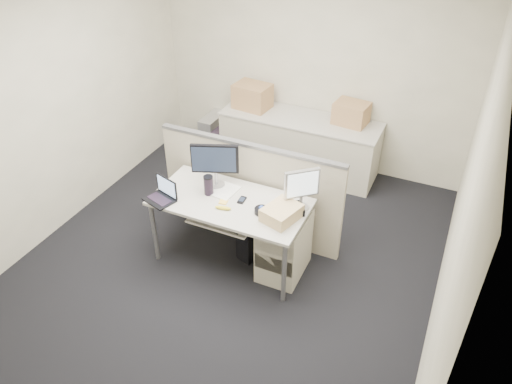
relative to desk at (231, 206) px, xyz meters
The scene contains 28 objects.
floor 0.67m from the desk, ahead, with size 4.00×4.50×0.01m, color black.
wall_back 2.35m from the desk, 90.00° to the left, with size 4.00×0.02×2.70m, color beige.
wall_front 2.35m from the desk, 90.00° to the right, with size 4.00×0.02×2.70m, color beige.
wall_left 2.11m from the desk, behind, with size 0.02×4.50×2.70m, color beige.
wall_right 2.11m from the desk, ahead, with size 0.02×4.50×2.70m, color beige.
desk is the anchor object (origin of this frame).
keyboard_tray 0.19m from the desk, 90.00° to the right, with size 0.62×0.32×0.02m, color #B6B3AA.
drawer_pedestal 0.65m from the desk, ahead, with size 0.40×0.55×0.65m, color #B1AA99.
cubicle_partition 0.46m from the desk, 90.00° to the left, with size 2.00×0.06×1.10m, color #A9A48B.
back_counter 1.95m from the desk, 90.00° to the left, with size 2.00×0.60×0.72m, color #B1AA99.
monitor_main 0.43m from the desk, 144.25° to the left, with size 0.46×0.18×0.46m, color black.
monitor_small 0.73m from the desk, 15.48° to the left, with size 0.33×0.17×0.41m, color #B7B7BC.
laptop 0.70m from the desk, 155.70° to the right, with size 0.28×0.21×0.21m, color black.
trackball 0.37m from the desk, ahead, with size 0.13×0.13×0.05m, color black.
desk_phone 0.61m from the desk, ahead, with size 0.21×0.18×0.07m, color black.
paper_stack 0.18m from the desk, 135.00° to the left, with size 0.21×0.27×0.01m, color silver.
sticky_pad 0.10m from the desk, 136.09° to the right, with size 0.08×0.08×0.01m, color #FFCD48.
travel_mug 0.29m from the desk, behind, with size 0.09×0.09×0.19m, color black.
banana 0.17m from the desk, 90.00° to the right, with size 0.16×0.04×0.04m, color yellow.
cellphone 0.13m from the desk, 26.57° to the left, with size 0.06×0.11×0.02m, color black.
manila_folders 0.57m from the desk, ahead, with size 0.26×0.34×0.13m, color tan.
keyboard 0.23m from the desk, 77.20° to the right, with size 0.40×0.14×0.02m, color black.
pc_tower_desk 0.54m from the desk, 45.00° to the left, with size 0.18×0.45×0.42m, color black.
pc_tower_spare_dark 1.99m from the desk, 122.79° to the left, with size 0.18×0.46×0.43m, color black.
pc_tower_spare_silver 2.43m from the desk, 122.94° to the left, with size 0.20×0.50×0.47m, color #B7B7BC.
cardboard_box_left 2.08m from the desk, 109.02° to the left, with size 0.44×0.33×0.33m, color tan.
cardboard_box_right 2.15m from the desk, 73.69° to the left, with size 0.40×0.31×0.29m, color tan.
red_binder 2.11m from the desk, 105.16° to the left, with size 0.07×0.29×0.27m, color #A82A31.
Camera 1 is at (1.84, -3.42, 3.53)m, focal length 35.00 mm.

